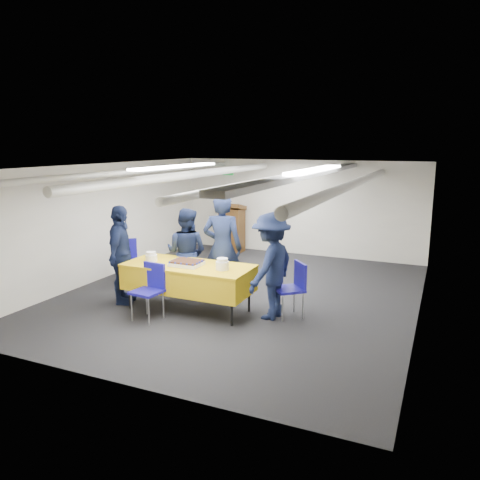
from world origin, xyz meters
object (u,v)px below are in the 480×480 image
object	(u,v)px
chair_left	(127,257)
serving_table	(189,277)
sailor_c	(121,255)
sailor_d	(271,266)
sheet_cake	(187,263)
sailor_b	(186,252)
chair_right	(294,284)
chair_near	(150,285)
podium	(232,228)
sailor_a	(222,248)

from	to	relation	value
chair_left	serving_table	bearing A→B (deg)	-23.98
sailor_c	sailor_d	xyz separation A→B (m)	(2.56, 0.38, -0.01)
sailor_c	sheet_cake	bearing A→B (deg)	-109.55
sailor_b	chair_right	bearing A→B (deg)	169.44
sailor_c	sailor_d	world-z (taller)	sailor_c
serving_table	sailor_b	xyz separation A→B (m)	(-0.42, 0.66, 0.23)
serving_table	chair_left	distance (m)	2.02
sheet_cake	sailor_d	xyz separation A→B (m)	(1.32, 0.30, 0.02)
chair_near	sailor_c	distance (m)	1.00
podium	chair_near	bearing A→B (deg)	-80.59
podium	chair_near	world-z (taller)	podium
sheet_cake	chair_right	bearing A→B (deg)	16.51
serving_table	sailor_c	xyz separation A→B (m)	(-1.23, -0.14, 0.28)
sailor_b	sailor_d	bearing A→B (deg)	162.28
podium	sailor_c	world-z (taller)	sailor_c
serving_table	sailor_a	world-z (taller)	sailor_a
chair_near	podium	bearing A→B (deg)	99.41
sheet_cake	chair_right	world-z (taller)	chair_right
sheet_cake	sailor_a	xyz separation A→B (m)	(0.29, 0.71, 0.12)
sailor_b	sailor_a	bearing A→B (deg)	175.16
sailor_b	serving_table	bearing A→B (deg)	118.18
podium	sailor_c	distance (m)	4.28
serving_table	chair_left	size ratio (longest dim) A/B	2.40
chair_right	sailor_b	bearing A→B (deg)	173.54
sheet_cake	sailor_a	world-z (taller)	sailor_a
podium	chair_right	xyz separation A→B (m)	(2.78, -3.70, -0.08)
sailor_a	sailor_b	xyz separation A→B (m)	(-0.71, 0.01, -0.15)
chair_near	sailor_b	bearing A→B (deg)	92.62
chair_near	sailor_b	size ratio (longest dim) A/B	0.55
sailor_c	chair_right	bearing A→B (deg)	-102.18
chair_right	sailor_d	world-z (taller)	sailor_d
serving_table	chair_near	xyz separation A→B (m)	(-0.36, -0.55, -0.03)
chair_left	sailor_a	bearing A→B (deg)	-4.51
chair_left	sailor_a	xyz separation A→B (m)	(2.14, -0.17, 0.40)
sheet_cake	chair_near	bearing A→B (deg)	-127.06
chair_near	sailor_a	world-z (taller)	sailor_a
podium	chair_right	distance (m)	4.63
chair_right	sailor_c	size ratio (longest dim) A/B	0.52
sheet_cake	sailor_a	bearing A→B (deg)	67.79
sheet_cake	chair_near	distance (m)	0.67
sailor_a	sheet_cake	bearing A→B (deg)	56.99
chair_right	sailor_a	xyz separation A→B (m)	(-1.35, 0.22, 0.40)
sailor_a	chair_right	bearing A→B (deg)	159.75
sailor_a	sailor_c	world-z (taller)	sailor_a
sailor_a	sailor_c	size ratio (longest dim) A/B	1.11
chair_near	chair_right	xyz separation A→B (m)	(2.01, 0.97, 0.00)
serving_table	sailor_d	bearing A→B (deg)	10.15
sheet_cake	sailor_b	distance (m)	0.84
sailor_a	sailor_b	distance (m)	0.73
chair_right	chair_left	world-z (taller)	same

